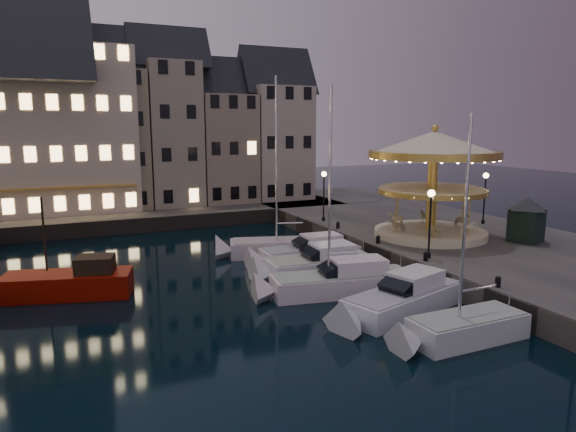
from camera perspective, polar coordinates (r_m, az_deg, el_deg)
name	(u,v)px	position (r m, az deg, el deg)	size (l,w,h in m)	color
ground	(332,299)	(28.02, 4.90, -9.23)	(160.00, 160.00, 0.00)	black
quay_east	(457,241)	(40.55, 18.24, -2.69)	(16.00, 56.00, 1.30)	#474442
quay_north	(118,216)	(52.02, -18.37, 0.03)	(44.00, 12.00, 1.30)	#474442
quaywall_e	(366,252)	(35.74, 8.68, -3.97)	(0.15, 44.00, 1.30)	#47423A
quaywall_n	(149,225)	(46.40, -15.14, -0.97)	(48.00, 0.15, 1.30)	#47423A
streetlamp_b	(430,214)	(31.82, 15.54, 0.24)	(0.44, 0.44, 4.17)	black
streetlamp_c	(324,189)	(42.95, 4.01, 3.04)	(0.44, 0.44, 4.17)	black
streetlamp_d	(485,191)	(44.51, 21.04, 2.64)	(0.44, 0.44, 4.17)	black
bollard_a	(498,281)	(27.69, 22.29, -6.72)	(0.30, 0.30, 0.57)	black
bollard_b	(426,256)	(31.55, 15.07, -4.30)	(0.30, 0.30, 0.57)	black
bollard_c	(378,239)	(35.45, 9.97, -2.54)	(0.30, 0.30, 0.57)	black
bollard_d	(338,225)	(40.01, 5.57, -1.00)	(0.30, 0.30, 0.57)	black
townhouse_nb	(42,136)	(53.09, -25.63, 8.04)	(6.16, 8.00, 13.80)	slate
townhouse_nc	(111,130)	(53.30, -19.09, 9.01)	(6.82, 8.00, 14.80)	gray
townhouse_nd	(170,125)	(54.14, -12.97, 9.84)	(5.50, 8.00, 15.80)	gray
townhouse_ne	(222,139)	(55.49, -7.33, 8.45)	(6.16, 8.00, 12.80)	gray
townhouse_nf	(275,134)	(57.53, -1.49, 9.08)	(6.82, 8.00, 13.80)	#AB9E8F
hotel_corner	(42,119)	(53.09, -25.70, 9.66)	(17.60, 9.00, 16.80)	beige
motorboat_a	(457,331)	(23.70, 18.32, -12.00)	(6.36, 2.09, 10.58)	silver
motorboat_b	(399,301)	(26.33, 12.28, -9.23)	(8.19, 4.49, 2.15)	silver
motorboat_c	(335,282)	(28.68, 5.27, -7.35)	(8.95, 3.73, 11.84)	silver
motorboat_d	(315,266)	(32.01, 2.97, -5.54)	(7.79, 2.97, 2.15)	silver
motorboat_e	(305,255)	(34.66, 1.87, -4.31)	(7.76, 2.50, 2.15)	silver
motorboat_f	(280,248)	(36.93, -0.92, -3.59)	(9.24, 4.82, 12.35)	silver
red_fishing_boat	(71,284)	(30.65, -22.99, -6.96)	(7.05, 3.98, 5.70)	#720A00
carousel	(433,164)	(37.86, 15.85, 5.62)	(9.13, 9.13, 7.99)	beige
ticket_kiosk	(527,212)	(38.77, 25.05, 0.42)	(3.00, 3.00, 3.51)	black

